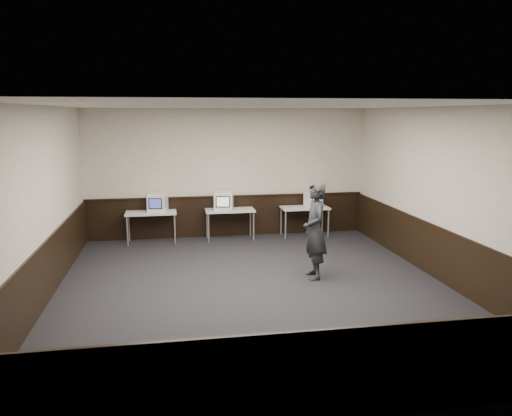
{
  "coord_description": "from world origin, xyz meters",
  "views": [
    {
      "loc": [
        -1.41,
        -8.35,
        3.07
      ],
      "look_at": [
        0.31,
        1.6,
        1.15
      ],
      "focal_mm": 35.0,
      "sensor_mm": 36.0,
      "label": 1
    }
  ],
  "objects_px": {
    "desk_right": "(305,210)",
    "emac_center": "(224,201)",
    "emac_left": "(158,203)",
    "emac_right": "(313,200)",
    "desk_center": "(230,212)",
    "desk_left": "(151,215)",
    "person": "(315,231)"
  },
  "relations": [
    {
      "from": "desk_right",
      "to": "emac_right",
      "type": "relative_size",
      "value": 2.68
    },
    {
      "from": "desk_right",
      "to": "emac_center",
      "type": "bearing_deg",
      "value": -178.78
    },
    {
      "from": "desk_right",
      "to": "emac_center",
      "type": "relative_size",
      "value": 2.2
    },
    {
      "from": "desk_left",
      "to": "desk_right",
      "type": "relative_size",
      "value": 1.0
    },
    {
      "from": "emac_left",
      "to": "emac_right",
      "type": "bearing_deg",
      "value": 11.42
    },
    {
      "from": "emac_left",
      "to": "person",
      "type": "bearing_deg",
      "value": -35.95
    },
    {
      "from": "emac_right",
      "to": "desk_left",
      "type": "bearing_deg",
      "value": 167.81
    },
    {
      "from": "emac_left",
      "to": "emac_right",
      "type": "relative_size",
      "value": 1.18
    },
    {
      "from": "emac_left",
      "to": "emac_center",
      "type": "height_order",
      "value": "emac_center"
    },
    {
      "from": "desk_right",
      "to": "emac_center",
      "type": "distance_m",
      "value": 2.07
    },
    {
      "from": "emac_center",
      "to": "desk_center",
      "type": "bearing_deg",
      "value": 27.1
    },
    {
      "from": "desk_right",
      "to": "emac_center",
      "type": "height_order",
      "value": "emac_center"
    },
    {
      "from": "emac_center",
      "to": "person",
      "type": "relative_size",
      "value": 0.3
    },
    {
      "from": "desk_right",
      "to": "emac_right",
      "type": "xyz_separation_m",
      "value": [
        0.22,
        0.02,
        0.25
      ]
    },
    {
      "from": "desk_right",
      "to": "emac_left",
      "type": "xyz_separation_m",
      "value": [
        -3.64,
        0.03,
        0.29
      ]
    },
    {
      "from": "emac_left",
      "to": "emac_right",
      "type": "height_order",
      "value": "emac_left"
    },
    {
      "from": "emac_left",
      "to": "person",
      "type": "distance_m",
      "value": 4.38
    },
    {
      "from": "desk_left",
      "to": "person",
      "type": "relative_size",
      "value": 0.66
    },
    {
      "from": "desk_center",
      "to": "emac_left",
      "type": "height_order",
      "value": "emac_left"
    },
    {
      "from": "desk_left",
      "to": "emac_left",
      "type": "relative_size",
      "value": 2.28
    },
    {
      "from": "person",
      "to": "emac_center",
      "type": "bearing_deg",
      "value": -155.73
    },
    {
      "from": "desk_left",
      "to": "person",
      "type": "height_order",
      "value": "person"
    },
    {
      "from": "emac_center",
      "to": "emac_left",
      "type": "bearing_deg",
      "value": -171.64
    },
    {
      "from": "desk_right",
      "to": "emac_left",
      "type": "distance_m",
      "value": 3.65
    },
    {
      "from": "desk_center",
      "to": "emac_right",
      "type": "distance_m",
      "value": 2.14
    },
    {
      "from": "desk_left",
      "to": "person",
      "type": "distance_m",
      "value": 4.47
    },
    {
      "from": "desk_right",
      "to": "emac_center",
      "type": "xyz_separation_m",
      "value": [
        -2.05,
        -0.04,
        0.29
      ]
    },
    {
      "from": "emac_left",
      "to": "emac_right",
      "type": "xyz_separation_m",
      "value": [
        3.86,
        -0.02,
        -0.03
      ]
    },
    {
      "from": "desk_right",
      "to": "emac_right",
      "type": "bearing_deg",
      "value": 3.95
    },
    {
      "from": "emac_left",
      "to": "person",
      "type": "height_order",
      "value": "person"
    },
    {
      "from": "desk_center",
      "to": "person",
      "type": "distance_m",
      "value": 3.43
    },
    {
      "from": "desk_left",
      "to": "emac_center",
      "type": "distance_m",
      "value": 1.77
    }
  ]
}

